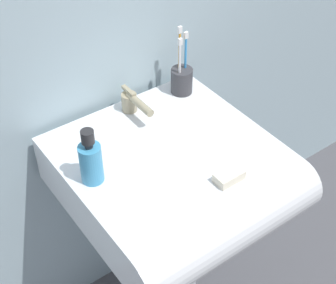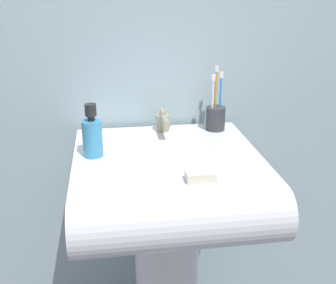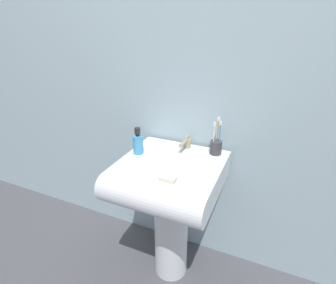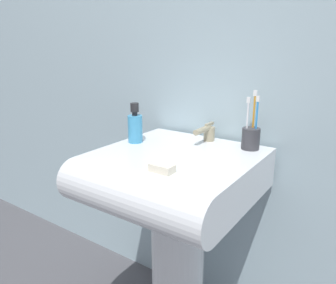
{
  "view_description": "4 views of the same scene",
  "coord_description": "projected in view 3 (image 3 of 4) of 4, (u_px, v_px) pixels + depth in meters",
  "views": [
    {
      "loc": [
        -0.59,
        -0.82,
        1.71
      ],
      "look_at": [
        -0.01,
        -0.02,
        0.85
      ],
      "focal_mm": 55.0,
      "sensor_mm": 36.0,
      "label": 1
    },
    {
      "loc": [
        -0.16,
        -1.12,
        1.28
      ],
      "look_at": [
        0.01,
        0.01,
        0.83
      ],
      "focal_mm": 45.0,
      "sensor_mm": 36.0,
      "label": 2
    },
    {
      "loc": [
        0.48,
        -1.13,
        1.48
      ],
      "look_at": [
        -0.03,
        0.02,
        0.9
      ],
      "focal_mm": 28.0,
      "sensor_mm": 36.0,
      "label": 3
    },
    {
      "loc": [
        0.59,
        -0.93,
        1.16
      ],
      "look_at": [
        -0.03,
        -0.02,
        0.84
      ],
      "focal_mm": 35.0,
      "sensor_mm": 36.0,
      "label": 4
    }
  ],
  "objects": [
    {
      "name": "wall_back",
      "position": [
        192.0,
        76.0,
        1.48
      ],
      "size": [
        5.0,
        0.05,
        2.4
      ],
      "primitive_type": "cube",
      "color": "#9EB7C1",
      "rests_on": "ground"
    },
    {
      "name": "toothbrush_cup",
      "position": [
        216.0,
        146.0,
        1.46
      ],
      "size": [
        0.06,
        0.06,
        0.21
      ],
      "color": "#38383D",
      "rests_on": "sink_basin"
    },
    {
      "name": "faucet",
      "position": [
        186.0,
        143.0,
        1.53
      ],
      "size": [
        0.04,
        0.14,
        0.07
      ],
      "color": "tan",
      "rests_on": "sink_basin"
    },
    {
      "name": "sink_pedestal",
      "position": [
        171.0,
        230.0,
        1.59
      ],
      "size": [
        0.2,
        0.2,
        0.66
      ],
      "primitive_type": "cylinder",
      "color": "white",
      "rests_on": "ground"
    },
    {
      "name": "sink_basin",
      "position": [
        167.0,
        178.0,
        1.38
      ],
      "size": [
        0.54,
        0.57,
        0.15
      ],
      "color": "white",
      "rests_on": "sink_pedestal"
    },
    {
      "name": "bar_soap",
      "position": [
        168.0,
        179.0,
        1.22
      ],
      "size": [
        0.07,
        0.04,
        0.02
      ],
      "primitive_type": "cube",
      "color": "silver",
      "rests_on": "sink_basin"
    },
    {
      "name": "soap_bottle",
      "position": [
        138.0,
        143.0,
        1.46
      ],
      "size": [
        0.06,
        0.06,
        0.15
      ],
      "color": "#3F99CC",
      "rests_on": "sink_basin"
    },
    {
      "name": "ground_plane",
      "position": [
        171.0,
        268.0,
        1.73
      ],
      "size": [
        6.0,
        6.0,
        0.0
      ],
      "primitive_type": "plane",
      "color": "#4C4C51",
      "rests_on": "ground"
    }
  ]
}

